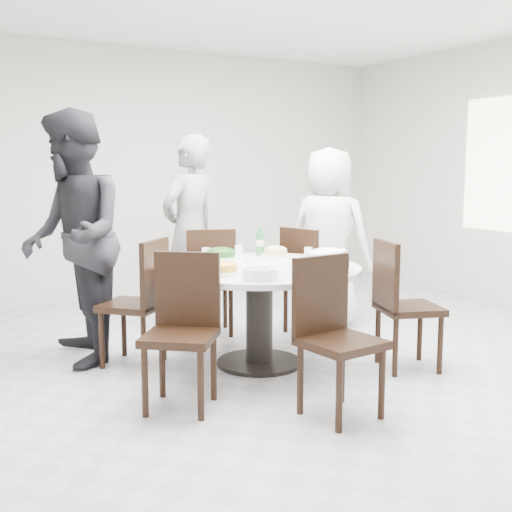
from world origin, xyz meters
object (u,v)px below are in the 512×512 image
soup_bowl (261,274)px  beverage_bottle (260,241)px  chair_ne (313,280)px  chair_n (209,281)px  rice_bowl (328,263)px  dining_table (259,316)px  chair_sw (180,333)px  chair_se (409,305)px  diner_middle (190,231)px  chair_nw (132,302)px  chair_s (341,339)px  diner_left (73,238)px  diner_right (329,237)px

soup_bowl → beverage_bottle: size_ratio=1.01×
chair_ne → chair_n: 0.93m
chair_ne → rice_bowl: chair_ne is taller
dining_table → chair_sw: (-0.86, -0.52, 0.10)m
dining_table → chair_se: chair_se is taller
beverage_bottle → diner_middle: bearing=106.3°
chair_sw → beverage_bottle: 1.61m
diner_middle → rice_bowl: 1.87m
chair_sw → chair_se: 1.77m
chair_nw → chair_s: bearing=71.0°
diner_left → chair_ne: bearing=93.3°
chair_s → beverage_bottle: size_ratio=4.01×
chair_s → rice_bowl: bearing=54.9°
rice_bowl → chair_nw: bearing=138.5°
chair_se → diner_left: size_ratio=0.50×
dining_table → chair_se: (0.91, -0.62, 0.10)m
dining_table → beverage_bottle: beverage_bottle is taller
dining_table → chair_ne: (0.89, 0.59, 0.10)m
chair_s → chair_sw: bearing=136.7°
chair_sw → rice_bowl: (1.13, 0.04, 0.34)m
chair_s → chair_se: (1.00, 0.50, 0.00)m
chair_ne → soup_bowl: 1.61m
chair_se → diner_right: diner_right is taller
chair_ne → chair_sw: size_ratio=1.00×
chair_se → diner_middle: 2.21m
diner_middle → soup_bowl: 1.89m
dining_table → rice_bowl: rice_bowl is taller
chair_sw → chair_se: same height
chair_ne → beverage_bottle: beverage_bottle is taller
chair_se → chair_n: bearing=46.6°
chair_n → diner_middle: (-0.02, 0.36, 0.41)m
chair_sw → rice_bowl: chair_sw is taller
chair_n → rice_bowl: size_ratio=3.16×
chair_sw → chair_s: (0.78, -0.59, 0.00)m
dining_table → chair_s: 1.12m
diner_left → rice_bowl: 1.89m
chair_ne → rice_bowl: (-0.62, -1.07, 0.34)m
chair_n → chair_nw: bearing=49.6°
chair_ne → rice_bowl: size_ratio=3.16×
chair_sw → rice_bowl: bearing=40.9°
beverage_bottle → diner_right: bearing=16.8°
rice_bowl → diner_middle: bearing=96.7°
chair_s → rice_bowl: (0.36, 0.64, 0.34)m
chair_ne → chair_nw: size_ratio=1.00×
diner_right → rice_bowl: diner_right is taller
chair_nw → chair_se: bearing=103.8°
chair_ne → diner_right: diner_right is taller
dining_table → diner_left: (-1.18, 0.73, 0.58)m
chair_se → rice_bowl: bearing=97.0°
diner_right → rice_bowl: 1.58m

